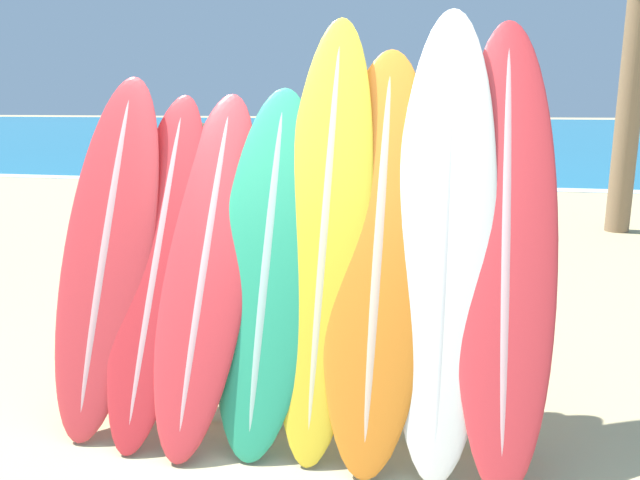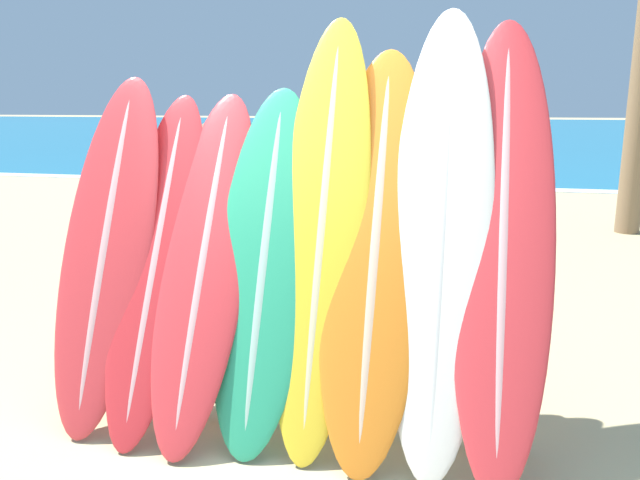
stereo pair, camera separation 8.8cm
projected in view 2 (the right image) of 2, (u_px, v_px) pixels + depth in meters
The scene contains 14 objects.
ground_plane at pixel (256, 444), 3.48m from camera, with size 160.00×160.00×0.00m, color tan.
ocean_water at pixel (446, 130), 42.01m from camera, with size 120.00×60.00×0.01m.
surfboard_rack at pixel (289, 346), 3.56m from camera, with size 2.61×0.04×0.93m.
surfboard_slot_0 at pixel (107, 248), 3.70m from camera, with size 0.57×0.98×2.04m.
surfboard_slot_1 at pixel (156, 261), 3.63m from camera, with size 0.48×1.06×1.92m.
surfboard_slot_2 at pixel (205, 263), 3.56m from camera, with size 0.52×1.13×1.94m.
surfboard_slot_3 at pixel (264, 264), 3.49m from camera, with size 0.57×0.94×1.96m.
surfboard_slot_4 at pixel (323, 228), 3.46m from camera, with size 0.51×1.08×2.37m.
surfboard_slot_5 at pixel (375, 248), 3.39m from camera, with size 0.60×1.12×2.19m.
surfboard_slot_6 at pixel (441, 228), 3.33m from camera, with size 0.55×1.16×2.41m.
surfboard_slot_7 at pixel (503, 237), 3.27m from camera, with size 0.53×1.26×2.35m.
person_near_water at pixel (210, 184), 7.63m from camera, with size 0.22×0.27×1.63m.
person_mid_beach at pixel (346, 147), 13.16m from camera, with size 0.30×0.26×1.73m.
person_far_left at pixel (444, 158), 10.75m from camera, with size 0.28×0.28×1.69m.
Camera 2 is at (1.04, -3.00, 1.87)m, focal length 35.00 mm.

